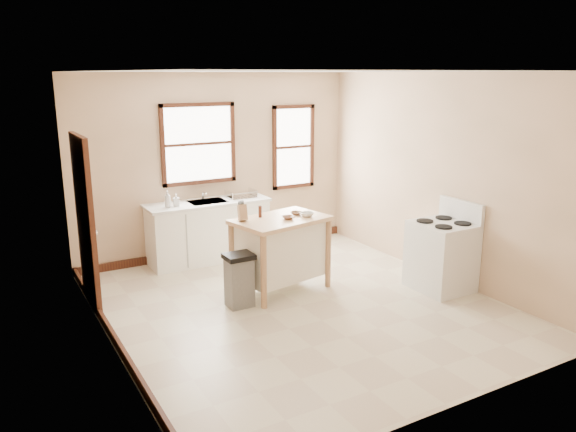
# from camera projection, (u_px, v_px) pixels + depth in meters

# --- Properties ---
(floor) EXTENTS (5.00, 5.00, 0.00)m
(floor) POSITION_uv_depth(u_px,v_px,m) (300.00, 306.00, 6.91)
(floor) COLOR beige
(floor) RESTS_ON ground
(ceiling) EXTENTS (5.00, 5.00, 0.00)m
(ceiling) POSITION_uv_depth(u_px,v_px,m) (301.00, 71.00, 6.22)
(ceiling) COLOR white
(ceiling) RESTS_ON ground
(wall_back) EXTENTS (4.50, 0.04, 2.80)m
(wall_back) POSITION_uv_depth(u_px,v_px,m) (217.00, 165.00, 8.66)
(wall_back) COLOR beige
(wall_back) RESTS_ON ground
(wall_left) EXTENTS (0.04, 5.00, 2.80)m
(wall_left) POSITION_uv_depth(u_px,v_px,m) (104.00, 219.00, 5.48)
(wall_left) COLOR beige
(wall_left) RESTS_ON ground
(wall_right) EXTENTS (0.04, 5.00, 2.80)m
(wall_right) POSITION_uv_depth(u_px,v_px,m) (442.00, 177.00, 7.65)
(wall_right) COLOR beige
(wall_right) RESTS_ON ground
(window_main) EXTENTS (1.17, 0.06, 1.22)m
(window_main) POSITION_uv_depth(u_px,v_px,m) (199.00, 144.00, 8.42)
(window_main) COLOR #34150E
(window_main) RESTS_ON wall_back
(window_side) EXTENTS (0.77, 0.06, 1.37)m
(window_side) POSITION_uv_depth(u_px,v_px,m) (293.00, 147.00, 9.25)
(window_side) COLOR #34150E
(window_side) RESTS_ON wall_back
(door_left) EXTENTS (0.06, 0.90, 2.10)m
(door_left) POSITION_uv_depth(u_px,v_px,m) (85.00, 223.00, 6.68)
(door_left) COLOR #34150E
(door_left) RESTS_ON ground
(baseboard_back) EXTENTS (4.50, 0.04, 0.12)m
(baseboard_back) POSITION_uv_depth(u_px,v_px,m) (221.00, 248.00, 8.97)
(baseboard_back) COLOR #34150E
(baseboard_back) RESTS_ON ground
(baseboard_left) EXTENTS (0.04, 5.00, 0.12)m
(baseboard_left) POSITION_uv_depth(u_px,v_px,m) (117.00, 343.00, 5.82)
(baseboard_left) COLOR #34150E
(baseboard_left) RESTS_ON ground
(sink_counter) EXTENTS (1.86, 0.62, 0.92)m
(sink_counter) POSITION_uv_depth(u_px,v_px,m) (209.00, 231.00, 8.50)
(sink_counter) COLOR white
(sink_counter) RESTS_ON ground
(faucet) EXTENTS (0.03, 0.03, 0.22)m
(faucet) POSITION_uv_depth(u_px,v_px,m) (203.00, 192.00, 8.51)
(faucet) COLOR silver
(faucet) RESTS_ON sink_counter
(soap_bottle_a) EXTENTS (0.12, 0.12, 0.24)m
(soap_bottle_a) POSITION_uv_depth(u_px,v_px,m) (168.00, 199.00, 7.98)
(soap_bottle_a) COLOR #B2B2B2
(soap_bottle_a) RESTS_ON sink_counter
(soap_bottle_b) EXTENTS (0.09, 0.09, 0.18)m
(soap_bottle_b) POSITION_uv_depth(u_px,v_px,m) (176.00, 200.00, 8.08)
(soap_bottle_b) COLOR #B2B2B2
(soap_bottle_b) RESTS_ON sink_counter
(dish_rack) EXTENTS (0.47, 0.38, 0.11)m
(dish_rack) POSITION_uv_depth(u_px,v_px,m) (241.00, 194.00, 8.61)
(dish_rack) COLOR silver
(dish_rack) RESTS_ON sink_counter
(kitchen_island) EXTENTS (1.32, 0.97, 0.98)m
(kitchen_island) POSITION_uv_depth(u_px,v_px,m) (281.00, 254.00, 7.32)
(kitchen_island) COLOR #F4BF8F
(kitchen_island) RESTS_ON ground
(knife_block) EXTENTS (0.11, 0.11, 0.20)m
(knife_block) POSITION_uv_depth(u_px,v_px,m) (242.00, 213.00, 7.03)
(knife_block) COLOR tan
(knife_block) RESTS_ON kitchen_island
(pepper_grinder) EXTENTS (0.05, 0.05, 0.15)m
(pepper_grinder) POSITION_uv_depth(u_px,v_px,m) (260.00, 212.00, 7.22)
(pepper_grinder) COLOR #451E12
(pepper_grinder) RESTS_ON kitchen_island
(bowl_a) EXTENTS (0.18, 0.18, 0.04)m
(bowl_a) POSITION_uv_depth(u_px,v_px,m) (288.00, 218.00, 7.14)
(bowl_a) COLOR brown
(bowl_a) RESTS_ON kitchen_island
(bowl_b) EXTENTS (0.20, 0.20, 0.04)m
(bowl_b) POSITION_uv_depth(u_px,v_px,m) (296.00, 213.00, 7.37)
(bowl_b) COLOR brown
(bowl_b) RESTS_ON kitchen_island
(bowl_c) EXTENTS (0.19, 0.19, 0.05)m
(bowl_c) POSITION_uv_depth(u_px,v_px,m) (307.00, 214.00, 7.27)
(bowl_c) COLOR silver
(bowl_c) RESTS_ON kitchen_island
(trash_bin) EXTENTS (0.35, 0.29, 0.67)m
(trash_bin) POSITION_uv_depth(u_px,v_px,m) (239.00, 280.00, 6.83)
(trash_bin) COLOR #5D5D5B
(trash_bin) RESTS_ON ground
(gas_stove) EXTENTS (0.73, 0.73, 1.17)m
(gas_stove) POSITION_uv_depth(u_px,v_px,m) (442.00, 246.00, 7.33)
(gas_stove) COLOR white
(gas_stove) RESTS_ON ground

